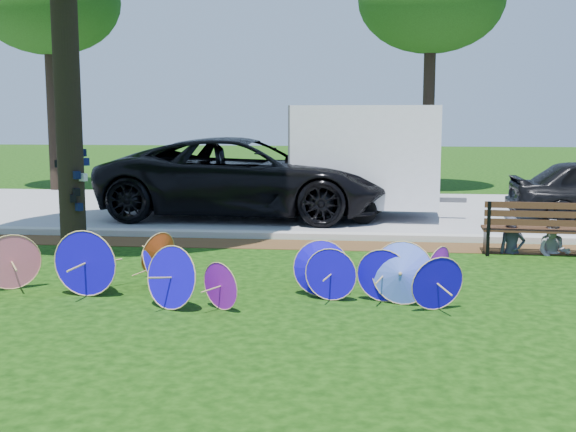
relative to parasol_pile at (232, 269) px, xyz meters
name	(u,v)px	position (x,y,z in m)	size (l,w,h in m)	color
ground	(231,310)	(0.10, -0.63, -0.38)	(90.00, 90.00, 0.00)	black
mulch_strip	(275,244)	(0.10, 3.87, -0.37)	(90.00, 1.00, 0.01)	#472D16
curb	(280,235)	(0.10, 4.57, -0.32)	(90.00, 0.30, 0.12)	#B7B5AD
street	(299,210)	(0.10, 8.72, -0.37)	(90.00, 8.00, 0.01)	gray
parasol_pile	(232,269)	(0.00, 0.00, 0.00)	(6.51, 2.42, 0.90)	#1106DE
black_van	(245,178)	(-1.02, 7.33, 0.55)	(3.07, 6.67, 1.85)	black
cargo_trailer	(367,156)	(1.78, 7.58, 1.07)	(3.27, 2.07, 2.89)	silver
park_bench	(534,228)	(4.65, 3.40, 0.09)	(1.78, 0.68, 0.93)	black
person_left	(513,218)	(4.30, 3.45, 0.25)	(0.46, 0.30, 1.26)	#373A4C
person_right	(555,221)	(5.00, 3.45, 0.21)	(0.57, 0.44, 1.17)	#B4B4BE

